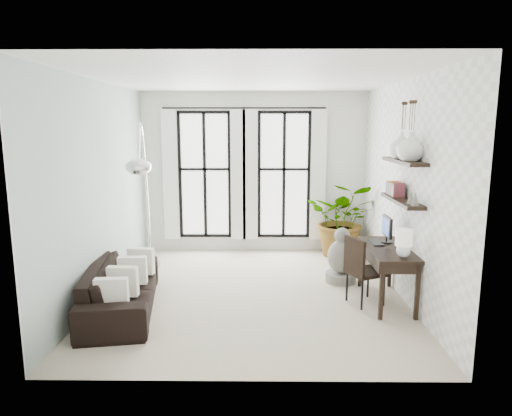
{
  "coord_description": "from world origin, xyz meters",
  "views": [
    {
      "loc": [
        0.13,
        -6.71,
        2.53
      ],
      "look_at": [
        0.06,
        0.3,
        1.27
      ],
      "focal_mm": 32.0,
      "sensor_mm": 36.0,
      "label": 1
    }
  ],
  "objects_px": {
    "plant": "(343,219)",
    "arc_lamp": "(143,160)",
    "buddha": "(341,259)",
    "sofa": "(121,288)",
    "desk_chair": "(361,267)",
    "desk": "(388,253)"
  },
  "relations": [
    {
      "from": "sofa",
      "to": "plant",
      "type": "xyz_separation_m",
      "value": [
        3.55,
        2.75,
        0.41
      ]
    },
    {
      "from": "desk_chair",
      "to": "sofa",
      "type": "bearing_deg",
      "value": 161.02
    },
    {
      "from": "plant",
      "to": "arc_lamp",
      "type": "distance_m",
      "value": 4.05
    },
    {
      "from": "buddha",
      "to": "sofa",
      "type": "bearing_deg",
      "value": -159.62
    },
    {
      "from": "plant",
      "to": "buddha",
      "type": "height_order",
      "value": "plant"
    },
    {
      "from": "plant",
      "to": "arc_lamp",
      "type": "height_order",
      "value": "arc_lamp"
    },
    {
      "from": "buddha",
      "to": "desk",
      "type": "bearing_deg",
      "value": -61.93
    },
    {
      "from": "plant",
      "to": "arc_lamp",
      "type": "bearing_deg",
      "value": -153.64
    },
    {
      "from": "sofa",
      "to": "desk_chair",
      "type": "distance_m",
      "value": 3.38
    },
    {
      "from": "sofa",
      "to": "buddha",
      "type": "height_order",
      "value": "buddha"
    },
    {
      "from": "desk_chair",
      "to": "buddha",
      "type": "height_order",
      "value": "desk_chair"
    },
    {
      "from": "plant",
      "to": "sofa",
      "type": "bearing_deg",
      "value": -142.16
    },
    {
      "from": "desk",
      "to": "desk_chair",
      "type": "bearing_deg",
      "value": -173.57
    },
    {
      "from": "desk",
      "to": "buddha",
      "type": "xyz_separation_m",
      "value": [
        -0.49,
        0.92,
        -0.37
      ]
    },
    {
      "from": "plant",
      "to": "buddha",
      "type": "xyz_separation_m",
      "value": [
        -0.29,
        -1.55,
        -0.35
      ]
    },
    {
      "from": "sofa",
      "to": "plant",
      "type": "distance_m",
      "value": 4.51
    },
    {
      "from": "desk",
      "to": "sofa",
      "type": "bearing_deg",
      "value": -175.59
    },
    {
      "from": "sofa",
      "to": "arc_lamp",
      "type": "height_order",
      "value": "arc_lamp"
    },
    {
      "from": "sofa",
      "to": "plant",
      "type": "height_order",
      "value": "plant"
    },
    {
      "from": "plant",
      "to": "arc_lamp",
      "type": "xyz_separation_m",
      "value": [
        -3.44,
        -1.71,
        1.28
      ]
    },
    {
      "from": "desk",
      "to": "buddha",
      "type": "relative_size",
      "value": 1.52
    },
    {
      "from": "buddha",
      "to": "plant",
      "type": "bearing_deg",
      "value": 79.29
    }
  ]
}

